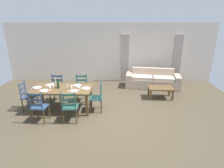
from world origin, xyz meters
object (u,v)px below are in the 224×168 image
at_px(coffee_cup_primary, 71,87).
at_px(coffee_table, 161,89).
at_px(dining_chair_far_left, 57,88).
at_px(dining_chair_head_west, 28,96).
at_px(wine_glass_far_left, 52,83).
at_px(dining_chair_near_left, 38,107).
at_px(dining_chair_near_right, 70,107).
at_px(dining_chair_far_right, 81,88).
at_px(dining_table, 62,91).
at_px(dining_chair_head_east, 97,97).
at_px(wine_glass_near_right, 79,87).
at_px(wine_bottle, 58,85).
at_px(couch, 152,80).
at_px(coffee_cup_secondary, 53,86).
at_px(wine_glass_near_left, 50,86).

distance_m(coffee_cup_primary, coffee_table, 3.28).
relative_size(dining_chair_far_left, dining_chair_head_west, 1.00).
bearing_deg(dining_chair_far_left, coffee_table, 5.45).
height_order(dining_chair_far_left, wine_glass_far_left, dining_chair_far_left).
relative_size(dining_chair_near_left, dining_chair_near_right, 1.00).
bearing_deg(dining_chair_far_right, dining_chair_far_left, -178.10).
bearing_deg(dining_chair_head_west, dining_chair_near_right, -24.20).
xyz_separation_m(dining_chair_near_right, dining_chair_far_left, (-0.89, 1.48, 0.00)).
bearing_deg(dining_table, dining_chair_head_east, -1.07).
relative_size(dining_chair_far_left, wine_glass_near_right, 5.96).
bearing_deg(dining_chair_head_west, wine_bottle, 1.68).
bearing_deg(dining_chair_near_left, couch, 39.85).
distance_m(dining_chair_near_left, dining_chair_head_west, 1.00).
bearing_deg(dining_chair_far_left, dining_chair_head_east, -25.98).
relative_size(dining_chair_near_left, dining_chair_head_east, 1.00).
distance_m(dining_table, coffee_cup_primary, 0.33).
distance_m(dining_chair_far_right, coffee_table, 2.92).
xyz_separation_m(dining_chair_far_left, coffee_table, (3.80, 0.36, -0.12)).
bearing_deg(dining_chair_near_right, wine_glass_near_right, 77.39).
height_order(dining_table, coffee_cup_secondary, coffee_cup_secondary).
height_order(dining_chair_head_east, couch, dining_chair_head_east).
height_order(wine_glass_near_right, coffee_cup_secondary, wine_glass_near_right).
height_order(dining_chair_far_left, coffee_table, dining_chair_far_left).
bearing_deg(couch, dining_chair_head_west, -151.76).
xyz_separation_m(coffee_cup_primary, coffee_table, (3.06, 1.11, -0.44)).
height_order(dining_chair_head_west, coffee_cup_secondary, dining_chair_head_west).
xyz_separation_m(wine_bottle, couch, (3.36, 2.33, -0.58)).
distance_m(dining_chair_near_left, couch, 4.83).
bearing_deg(wine_bottle, dining_chair_head_west, -178.32).
distance_m(dining_chair_near_left, wine_bottle, 0.93).
relative_size(dining_table, wine_bottle, 6.01).
bearing_deg(dining_chair_far_right, coffee_cup_primary, -101.22).
bearing_deg(dining_chair_head_west, dining_chair_near_left, -47.32).
xyz_separation_m(dining_chair_far_left, wine_bottle, (0.35, -0.75, 0.39)).
height_order(dining_chair_near_left, wine_glass_near_left, dining_chair_near_left).
relative_size(wine_bottle, wine_glass_near_left, 1.96).
relative_size(dining_table, wine_glass_far_left, 11.80).
bearing_deg(wine_glass_near_right, dining_table, 166.67).
xyz_separation_m(dining_chair_far_left, wine_glass_far_left, (0.12, -0.62, 0.38)).
xyz_separation_m(couch, coffee_table, (0.09, -1.21, 0.06)).
bearing_deg(dining_chair_far_left, dining_table, -59.26).
bearing_deg(coffee_cup_primary, couch, 38.05).
relative_size(coffee_cup_secondary, couch, 0.04).
distance_m(dining_table, dining_chair_near_right, 0.88).
bearing_deg(wine_glass_near_right, dining_chair_near_left, -148.00).
relative_size(dining_chair_far_right, dining_chair_head_west, 1.00).
xyz_separation_m(dining_table, coffee_table, (3.36, 1.11, -0.31)).
height_order(dining_chair_head_west, wine_glass_near_left, dining_chair_head_west).
height_order(wine_glass_near_right, wine_glass_far_left, same).
relative_size(dining_table, couch, 0.80).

